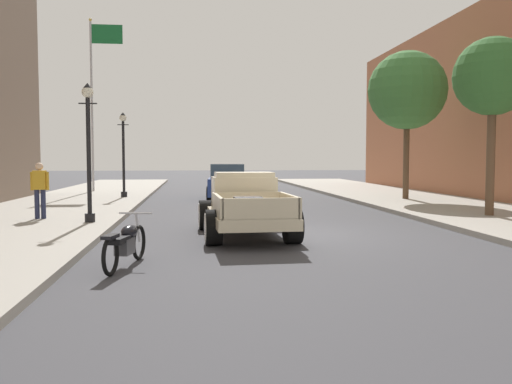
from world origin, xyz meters
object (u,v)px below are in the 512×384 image
object	(u,v)px
street_lamp_near	(89,142)
car_background_blue	(228,183)
pedestrian_sidewalk_left	(40,187)
flagpole	(96,86)
street_tree_second	(407,91)
hotrod_truck_cream	(244,205)
street_tree_nearest	(493,78)
street_lamp_far	(123,148)
motorcycle_parked	(126,243)

from	to	relation	value
street_lamp_near	car_background_blue	bearing A→B (deg)	66.33
car_background_blue	pedestrian_sidewalk_left	bearing A→B (deg)	-123.58
pedestrian_sidewalk_left	flagpole	xyz separation A→B (m)	(-0.67, 13.62, 4.68)
car_background_blue	flagpole	size ratio (longest dim) A/B	0.48
flagpole	street_tree_second	distance (m)	16.12
street_lamp_near	hotrod_truck_cream	bearing A→B (deg)	-24.76
car_background_blue	street_tree_nearest	world-z (taller)	street_tree_nearest
car_background_blue	street_tree_nearest	bearing A→B (deg)	-51.91
hotrod_truck_cream	flagpole	xyz separation A→B (m)	(-6.43, 16.57, 5.02)
pedestrian_sidewalk_left	street_tree_nearest	xyz separation A→B (m)	(13.68, -0.55, 3.32)
street_lamp_far	street_lamp_near	bearing A→B (deg)	-88.29
hotrod_truck_cream	flagpole	world-z (taller)	flagpole
flagpole	pedestrian_sidewalk_left	bearing A→B (deg)	-87.19
hotrod_truck_cream	pedestrian_sidewalk_left	world-z (taller)	pedestrian_sidewalk_left
street_tree_second	hotrod_truck_cream	bearing A→B (deg)	-130.30
street_lamp_near	street_lamp_far	distance (m)	9.92
car_background_blue	street_tree_second	distance (m)	9.09
flagpole	street_tree_second	bearing A→B (deg)	-26.50
street_lamp_far	street_tree_nearest	xyz separation A→B (m)	(12.36, -9.44, 2.02)
street_tree_nearest	street_lamp_near	bearing A→B (deg)	-177.71
motorcycle_parked	car_background_blue	size ratio (longest dim) A/B	0.47
motorcycle_parked	car_background_blue	xyz separation A→B (m)	(2.77, 16.02, 0.33)
street_tree_second	car_background_blue	bearing A→B (deg)	160.56
motorcycle_parked	street_lamp_near	size ratio (longest dim) A/B	0.54
hotrod_truck_cream	motorcycle_parked	distance (m)	4.64
street_lamp_far	street_tree_second	xyz separation A→B (m)	(12.42, -2.44, 2.46)
pedestrian_sidewalk_left	street_lamp_near	size ratio (longest dim) A/B	0.43
street_lamp_near	flagpole	size ratio (longest dim) A/B	0.42
hotrod_truck_cream	street_tree_nearest	size ratio (longest dim) A/B	0.91
motorcycle_parked	flagpole	bearing A→B (deg)	100.96
flagpole	street_lamp_near	bearing A→B (deg)	-81.16
street_tree_nearest	street_tree_second	bearing A→B (deg)	89.54
street_lamp_far	street_tree_second	distance (m)	12.89
car_background_blue	street_tree_nearest	distance (m)	12.85
pedestrian_sidewalk_left	flagpole	bearing A→B (deg)	92.81
street_lamp_far	flagpole	bearing A→B (deg)	112.70
hotrod_truck_cream	street_tree_second	size ratio (longest dim) A/B	0.78
motorcycle_parked	street_tree_nearest	distance (m)	12.78
pedestrian_sidewalk_left	flagpole	distance (m)	14.42
street_lamp_far	flagpole	distance (m)	6.15
pedestrian_sidewalk_left	hotrod_truck_cream	bearing A→B (deg)	-27.11
flagpole	street_tree_second	xyz separation A→B (m)	(14.40, -7.18, -0.92)
motorcycle_parked	flagpole	xyz separation A→B (m)	(-3.97, 20.49, 5.33)
hotrod_truck_cream	pedestrian_sidewalk_left	bearing A→B (deg)	152.89
flagpole	street_tree_nearest	distance (m)	20.21
car_background_blue	pedestrian_sidewalk_left	xyz separation A→B (m)	(-6.07, -9.15, 0.32)
hotrod_truck_cream	flagpole	distance (m)	18.47
motorcycle_parked	street_lamp_far	bearing A→B (deg)	97.18
hotrod_truck_cream	pedestrian_sidewalk_left	distance (m)	6.48
street_lamp_far	flagpole	size ratio (longest dim) A/B	0.42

